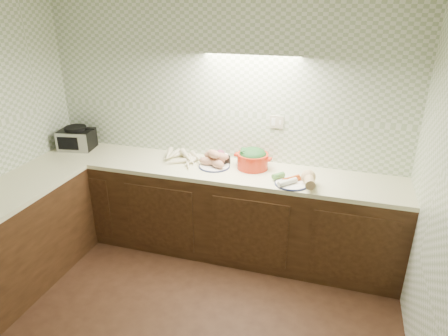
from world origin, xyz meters
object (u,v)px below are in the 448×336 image
(parsnip_pile, at_px, (180,158))
(sweet_potato_plate, at_px, (215,160))
(toaster_oven, at_px, (77,138))
(veg_plate, at_px, (300,179))
(onion_bowl, at_px, (222,158))
(dutch_oven, at_px, (253,158))

(parsnip_pile, relative_size, sweet_potato_plate, 1.56)
(toaster_oven, relative_size, veg_plate, 0.98)
(toaster_oven, xyz_separation_m, onion_bowl, (1.61, 0.07, -0.07))
(toaster_oven, height_order, veg_plate, toaster_oven)
(onion_bowl, distance_m, veg_plate, 0.85)
(sweet_potato_plate, xyz_separation_m, dutch_oven, (0.36, 0.07, 0.04))
(parsnip_pile, height_order, veg_plate, veg_plate)
(toaster_oven, xyz_separation_m, sweet_potato_plate, (1.57, -0.04, -0.05))
(parsnip_pile, xyz_separation_m, sweet_potato_plate, (0.38, -0.03, 0.03))
(parsnip_pile, relative_size, veg_plate, 1.22)
(dutch_oven, bearing_deg, toaster_oven, -172.83)
(onion_bowl, bearing_deg, veg_plate, -19.21)
(onion_bowl, distance_m, dutch_oven, 0.33)
(parsnip_pile, height_order, sweet_potato_plate, sweet_potato_plate)
(sweet_potato_plate, relative_size, dutch_oven, 0.84)
(onion_bowl, bearing_deg, dutch_oven, -7.74)
(parsnip_pile, bearing_deg, sweet_potato_plate, -5.20)
(veg_plate, bearing_deg, sweet_potato_plate, 168.78)
(toaster_oven, xyz_separation_m, dutch_oven, (1.93, 0.03, -0.01))
(toaster_oven, bearing_deg, veg_plate, -15.01)
(sweet_potato_plate, height_order, veg_plate, sweet_potato_plate)
(toaster_oven, distance_m, dutch_oven, 1.93)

